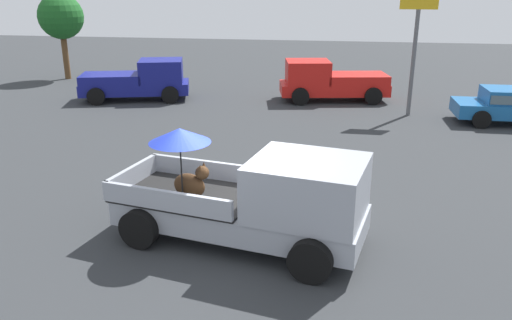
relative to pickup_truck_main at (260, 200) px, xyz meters
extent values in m
plane|color=#2D3033|center=(-0.43, 0.10, -0.97)|extent=(80.00, 80.00, 0.00)
cylinder|color=black|center=(1.47, 0.73, -0.57)|extent=(0.84, 0.43, 0.80)
cylinder|color=black|center=(1.10, -1.19, -0.57)|extent=(0.84, 0.43, 0.80)
cylinder|color=black|center=(-1.96, 1.40, -0.57)|extent=(0.84, 0.43, 0.80)
cylinder|color=black|center=(-2.33, -0.53, -0.57)|extent=(0.84, 0.43, 0.80)
cube|color=#9EA3AD|center=(-0.43, 0.10, -0.40)|extent=(5.25, 2.72, 0.50)
cube|color=#9EA3AD|center=(0.94, -0.16, 0.39)|extent=(2.42, 2.23, 1.08)
cube|color=#4C606B|center=(1.93, -0.36, 0.59)|extent=(0.39, 1.70, 0.64)
cube|color=black|center=(-1.56, 0.32, -0.12)|extent=(3.10, 2.34, 0.06)
cube|color=#9EA3AD|center=(-1.38, 1.22, 0.11)|extent=(2.77, 0.63, 0.40)
cube|color=#9EA3AD|center=(-1.73, -0.58, 0.11)|extent=(2.77, 0.63, 0.40)
cube|color=#9EA3AD|center=(-2.88, 0.58, 0.11)|extent=(0.45, 1.83, 0.40)
ellipsoid|color=#472D19|center=(-1.45, 0.08, 0.17)|extent=(0.73, 0.44, 0.52)
sphere|color=#472D19|center=(-1.16, 0.02, 0.49)|extent=(0.33, 0.33, 0.28)
cone|color=#472D19|center=(-1.14, 0.10, 0.63)|extent=(0.11, 0.11, 0.12)
cone|color=#472D19|center=(-1.17, -0.06, 0.63)|extent=(0.11, 0.11, 0.12)
cylinder|color=black|center=(-1.55, -0.09, 0.54)|extent=(0.04, 0.04, 1.26)
cone|color=#1E33B7|center=(-1.55, -0.09, 1.27)|extent=(1.42, 1.42, 0.28)
cylinder|color=black|center=(-6.53, 13.88, -0.59)|extent=(0.80, 0.46, 0.76)
cylinder|color=black|center=(-6.01, 12.05, -0.59)|extent=(0.80, 0.46, 0.76)
cylinder|color=black|center=(-9.61, 13.00, -0.59)|extent=(0.80, 0.46, 0.76)
cylinder|color=black|center=(-9.09, 11.17, -0.59)|extent=(0.80, 0.46, 0.76)
cube|color=navy|center=(-7.81, 12.53, -0.42)|extent=(5.11, 3.05, 0.50)
cube|color=navy|center=(-6.66, 12.86, 0.33)|extent=(2.32, 2.25, 1.00)
cube|color=navy|center=(-8.77, 12.25, 0.03)|extent=(3.09, 2.47, 0.40)
cylinder|color=black|center=(-0.29, 12.68, -0.59)|extent=(0.80, 0.40, 0.76)
cylinder|color=black|center=(-0.64, 14.54, -0.59)|extent=(0.80, 0.40, 0.76)
cylinder|color=black|center=(2.86, 13.28, -0.59)|extent=(0.80, 0.40, 0.76)
cylinder|color=black|center=(2.50, 15.14, -0.59)|extent=(0.80, 0.40, 0.76)
cube|color=red|center=(1.11, 13.91, -0.42)|extent=(5.05, 2.67, 0.50)
cube|color=red|center=(-0.07, 13.68, 0.33)|extent=(2.20, 2.12, 1.00)
cube|color=red|center=(2.09, 14.10, 0.03)|extent=(2.99, 2.27, 0.40)
cylinder|color=black|center=(6.55, 11.78, -0.64)|extent=(0.66, 0.23, 0.66)
cylinder|color=black|center=(6.58, 10.02, -0.64)|extent=(0.66, 0.23, 0.66)
cylinder|color=#59595B|center=(4.17, 11.59, 1.08)|extent=(0.16, 0.16, 4.11)
cylinder|color=brown|center=(-13.73, 17.06, 0.29)|extent=(0.32, 0.32, 2.53)
sphere|color=#19561E|center=(-13.73, 17.06, 2.40)|extent=(2.41, 2.41, 2.41)
camera|label=1|loc=(1.47, -8.98, 3.99)|focal=35.32mm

